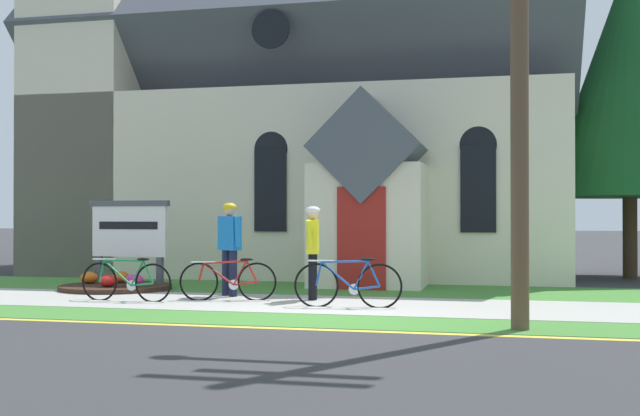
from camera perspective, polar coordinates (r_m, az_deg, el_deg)
ground at (r=15.87m, az=3.10°, el=-6.02°), size 140.00×140.00×0.00m
sidewalk_slab at (r=14.37m, az=-8.61°, el=-6.56°), size 32.00×2.76×0.01m
grass_verge at (r=12.46m, az=-12.24°, el=-7.48°), size 32.00×1.44×0.01m
church_lawn at (r=17.05m, az=-4.99°, el=-5.62°), size 24.00×2.99×0.01m
curb_paint_stripe at (r=11.68m, az=-14.10°, el=-7.94°), size 28.00×0.16×0.01m
church_building at (r=23.39m, az=-0.83°, el=7.11°), size 13.88×12.12×13.04m
church_sign at (r=17.34m, az=-13.44°, el=-1.63°), size 1.85×0.24×1.83m
flower_bed at (r=16.89m, az=-14.38°, el=-5.39°), size 2.26×2.26×0.34m
bicycle_black at (r=14.57m, az=-13.62°, el=-5.05°), size 1.75×0.10×0.79m
bicycle_blue at (r=13.20m, az=2.03°, el=-5.44°), size 1.79×0.17×0.84m
bicycle_yellow at (r=14.38m, az=-6.54°, el=-5.14°), size 1.70×0.42×0.78m
cyclist_in_green_jersey at (r=14.31m, az=-0.52°, el=-2.65°), size 0.31×0.77×1.68m
cyclist_in_white_jersey at (r=15.04m, az=-6.46°, el=-2.35°), size 0.53×0.52×1.75m
roadside_conifer at (r=20.94m, az=21.17°, el=8.66°), size 4.10×4.10×7.76m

